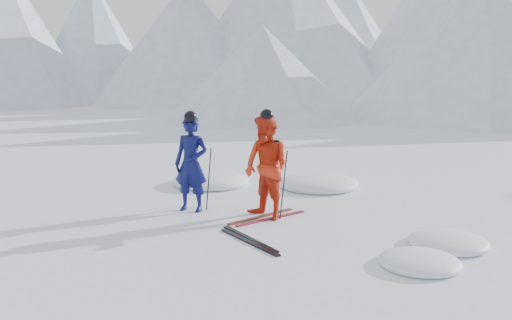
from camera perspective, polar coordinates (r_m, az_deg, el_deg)
The scene contains 12 objects.
ground at distance 9.82m, azimuth 4.92°, elevation -7.53°, with size 160.00×160.00×0.00m, color white.
skier_blue at distance 11.10m, azimuth -6.84°, elevation -0.42°, with size 0.71×0.47×1.95m, color #0B1046.
skier_red at distance 10.44m, azimuth 1.11°, elevation -0.77°, with size 0.99×0.77×2.03m, color red.
pole_blue_left at distance 11.47m, azimuth -7.38°, elevation -1.77°, with size 0.02×0.02×1.30m, color black.
pole_blue_right at distance 11.17m, azimuth -5.00°, elevation -2.03°, with size 0.02×0.02×1.30m, color black.
pole_red_left at distance 10.87m, azimuth 0.59°, elevation -2.17°, with size 0.02×0.02×1.35m, color black.
pole_red_right at distance 10.46m, azimuth 2.92°, elevation -2.65°, with size 0.02×0.02×1.35m, color black.
ski_worn_left at distance 10.73m, azimuth 0.57°, elevation -5.96°, with size 0.09×1.70×0.03m, color black.
ski_worn_right at distance 10.59m, azimuth 1.62°, elevation -6.16°, with size 0.09×1.70×0.03m, color black.
ski_loose_a at distance 9.35m, azimuth -0.69°, elevation -8.26°, with size 0.09×1.70×0.03m, color black.
ski_loose_b at distance 9.18m, azimuth -0.77°, elevation -8.60°, with size 0.09×1.70×0.03m, color black.
snow_lumps at distance 12.62m, azimuth 3.48°, elevation -3.72°, with size 8.04×5.50×0.44m.
Camera 1 is at (4.94, -8.00, 2.83)m, focal length 38.00 mm.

